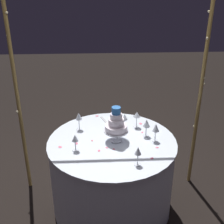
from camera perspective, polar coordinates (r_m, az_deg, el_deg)
name	(u,v)px	position (r m, az deg, el deg)	size (l,w,h in m)	color
ground_plane	(112,205)	(3.21, 0.00, -17.16)	(12.00, 12.00, 0.00)	black
decorative_arch	(110,58)	(2.80, -0.35, 10.21)	(1.84, 0.06, 2.23)	olive
main_table	(112,175)	(2.96, 0.00, -11.81)	(1.18, 1.18, 0.75)	silver
tiered_cake	(116,124)	(2.68, 0.78, -2.34)	(0.22, 0.22, 0.34)	silver
wine_glass_0	(146,124)	(2.79, 6.55, -2.23)	(0.07, 0.07, 0.17)	silver
wine_glass_1	(156,128)	(2.72, 8.29, -3.06)	(0.06, 0.06, 0.18)	silver
wine_glass_2	(137,115)	(2.94, 4.71, -0.64)	(0.07, 0.07, 0.16)	silver
wine_glass_3	(125,118)	(2.92, 2.40, -1.12)	(0.06, 0.06, 0.15)	silver
wine_glass_4	(75,139)	(2.58, -7.01, -5.09)	(0.06, 0.06, 0.15)	silver
wine_glass_5	(79,117)	(2.90, -6.32, -0.93)	(0.06, 0.06, 0.18)	silver
wine_glass_6	(138,152)	(2.39, 4.95, -7.51)	(0.06, 0.06, 0.17)	silver
cake_knife	(108,124)	(3.04, -0.85, -2.20)	(0.13, 0.28, 0.01)	silver
rose_petal_0	(114,149)	(2.63, 0.36, -7.05)	(0.03, 0.02, 0.00)	#EA6B84
rose_petal_1	(142,132)	(2.90, 5.77, -3.86)	(0.03, 0.02, 0.00)	#EA6B84
rose_petal_2	(141,124)	(3.06, 5.44, -2.21)	(0.04, 0.03, 0.00)	#EA6B84
rose_petal_3	(99,151)	(2.62, -2.47, -7.33)	(0.03, 0.02, 0.00)	#EA6B84
rose_petal_4	(76,143)	(2.73, -6.78, -5.93)	(0.04, 0.03, 0.00)	#EA6B84
rose_petal_5	(97,116)	(3.20, -2.87, -0.76)	(0.04, 0.03, 0.00)	#EA6B84
rose_petal_6	(157,148)	(2.68, 8.55, -6.67)	(0.03, 0.02, 0.00)	#EA6B84
rose_petal_7	(92,141)	(2.76, -3.78, -5.43)	(0.02, 0.02, 0.00)	#EA6B84
rose_petal_8	(60,147)	(2.70, -9.81, -6.54)	(0.04, 0.03, 0.00)	#EA6B84
rose_petal_9	(107,148)	(2.65, -1.00, -6.77)	(0.03, 0.02, 0.00)	#EA6B84
rose_petal_10	(109,133)	(2.87, -0.58, -4.05)	(0.04, 0.03, 0.00)	#EA6B84
rose_petal_11	(152,158)	(2.54, 7.56, -8.68)	(0.03, 0.02, 0.00)	#EA6B84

